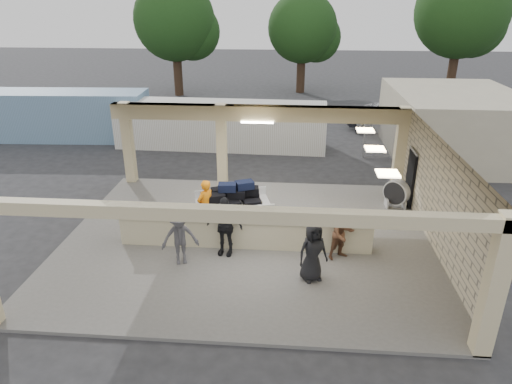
# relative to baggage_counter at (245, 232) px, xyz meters

# --- Properties ---
(ground) EXTENTS (120.00, 120.00, 0.00)m
(ground) POSITION_rel_baggage_counter_xyz_m (0.00, 0.50, -0.59)
(ground) COLOR #28282B
(ground) RESTS_ON ground
(pavilion) EXTENTS (12.01, 10.00, 3.55)m
(pavilion) POSITION_rel_baggage_counter_xyz_m (0.21, 1.16, 0.76)
(pavilion) COLOR #5F5D58
(pavilion) RESTS_ON ground
(baggage_counter) EXTENTS (8.20, 0.58, 0.98)m
(baggage_counter) POSITION_rel_baggage_counter_xyz_m (0.00, 0.00, 0.00)
(baggage_counter) COLOR beige
(baggage_counter) RESTS_ON pavilion
(luggage_cart) EXTENTS (2.92, 2.20, 1.52)m
(luggage_cart) POSITION_rel_baggage_counter_xyz_m (-0.60, 1.58, 0.33)
(luggage_cart) COLOR silver
(luggage_cart) RESTS_ON pavilion
(drum_fan) EXTENTS (0.95, 0.89, 1.09)m
(drum_fan) POSITION_rel_baggage_counter_xyz_m (5.42, 3.41, 0.10)
(drum_fan) COLOR silver
(drum_fan) RESTS_ON pavilion
(baggage_handler) EXTENTS (0.72, 0.76, 1.86)m
(baggage_handler) POSITION_rel_baggage_counter_xyz_m (-1.42, 0.91, 0.44)
(baggage_handler) COLOR orange
(baggage_handler) RESTS_ON pavilion
(passenger_a) EXTENTS (0.86, 0.69, 1.63)m
(passenger_a) POSITION_rel_baggage_counter_xyz_m (3.01, -0.50, 0.33)
(passenger_a) COLOR brown
(passenger_a) RESTS_ON pavilion
(passenger_b) EXTENTS (1.17, 0.58, 1.92)m
(passenger_b) POSITION_rel_baggage_counter_xyz_m (-0.57, -0.54, 0.47)
(passenger_b) COLOR black
(passenger_b) RESTS_ON pavilion
(passenger_c) EXTENTS (1.17, 0.69, 1.71)m
(passenger_c) POSITION_rel_baggage_counter_xyz_m (-1.81, -1.18, 0.37)
(passenger_c) COLOR #47464B
(passenger_c) RESTS_ON pavilion
(passenger_d) EXTENTS (0.93, 0.69, 1.77)m
(passenger_d) POSITION_rel_baggage_counter_xyz_m (2.08, -1.72, 0.40)
(passenger_d) COLOR black
(passenger_d) RESTS_ON pavilion
(car_white_a) EXTENTS (6.10, 4.69, 1.57)m
(car_white_a) POSITION_rel_baggage_counter_xyz_m (8.11, 14.08, 0.20)
(car_white_a) COLOR white
(car_white_a) RESTS_ON ground
(car_white_b) EXTENTS (4.23, 1.65, 1.33)m
(car_white_b) POSITION_rel_baggage_counter_xyz_m (11.34, 14.74, 0.08)
(car_white_b) COLOR white
(car_white_b) RESTS_ON ground
(car_dark) EXTENTS (4.93, 2.85, 1.55)m
(car_dark) POSITION_rel_baggage_counter_xyz_m (7.21, 14.59, 0.19)
(car_dark) COLOR black
(car_dark) RESTS_ON ground
(container_white) EXTENTS (11.20, 2.61, 2.41)m
(container_white) POSITION_rel_baggage_counter_xyz_m (-2.40, 10.73, 0.62)
(container_white) COLOR white
(container_white) RESTS_ON ground
(container_blue) EXTENTS (10.41, 2.97, 2.68)m
(container_blue) POSITION_rel_baggage_counter_xyz_m (-11.99, 11.60, 0.75)
(container_blue) COLOR #7394B8
(container_blue) RESTS_ON ground
(fence) EXTENTS (12.06, 0.06, 2.03)m
(fence) POSITION_rel_baggage_counter_xyz_m (11.00, 9.50, 0.47)
(fence) COLOR gray
(fence) RESTS_ON ground
(tree_left) EXTENTS (6.60, 6.30, 9.00)m
(tree_left) POSITION_rel_baggage_counter_xyz_m (-7.68, 24.66, 5.00)
(tree_left) COLOR #382619
(tree_left) RESTS_ON ground
(tree_mid) EXTENTS (6.00, 5.60, 8.00)m
(tree_mid) POSITION_rel_baggage_counter_xyz_m (2.32, 26.66, 4.38)
(tree_mid) COLOR #382619
(tree_mid) RESTS_ON ground
(tree_right) EXTENTS (7.20, 7.00, 10.00)m
(tree_right) POSITION_rel_baggage_counter_xyz_m (14.32, 25.66, 5.63)
(tree_right) COLOR #382619
(tree_right) RESTS_ON ground
(adjacent_building) EXTENTS (6.00, 8.00, 3.20)m
(adjacent_building) POSITION_rel_baggage_counter_xyz_m (9.50, 10.50, 1.01)
(adjacent_building) COLOR #C2B89A
(adjacent_building) RESTS_ON ground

